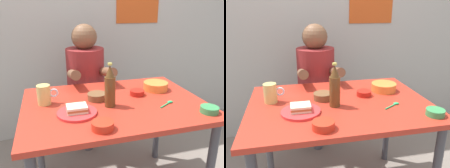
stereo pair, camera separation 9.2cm
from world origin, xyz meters
The scene contains 14 objects.
wall_back centered at (0.00, 1.05, 1.30)m, with size 4.40×0.09×2.60m.
dining_table centered at (0.00, 0.00, 0.65)m, with size 1.10×0.80×0.74m.
stool centered at (-0.07, 0.63, 0.35)m, with size 0.34×0.34×0.45m.
person_seated centered at (-0.07, 0.62, 0.77)m, with size 0.33×0.56×0.72m.
plate_orange centered at (-0.24, -0.11, 0.75)m, with size 0.22×0.22×0.01m, color red.
sandwich centered at (-0.24, -0.11, 0.77)m, with size 0.11×0.09×0.04m.
beer_mug centered at (-0.41, 0.08, 0.80)m, with size 0.13×0.08×0.12m.
beer_bottle centered at (-0.04, -0.05, 0.86)m, with size 0.06×0.06×0.26m.
condiment_bowl_brown centered at (-0.10, 0.06, 0.76)m, with size 0.12×0.12×0.04m.
sambal_bowl_red centered at (0.18, 0.07, 0.76)m, with size 0.10×0.10×0.03m.
soup_bowl_orange centered at (0.34, 0.13, 0.77)m, with size 0.17×0.17×0.05m.
sauce_bowl_chili centered at (-0.15, -0.31, 0.76)m, with size 0.11×0.11×0.04m.
dip_bowl_green centered at (0.47, -0.29, 0.76)m, with size 0.10×0.10×0.03m.
spoon centered at (0.31, -0.12, 0.75)m, with size 0.11×0.07×0.01m.
Camera 1 is at (-0.38, -1.26, 1.30)m, focal length 36.88 mm.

